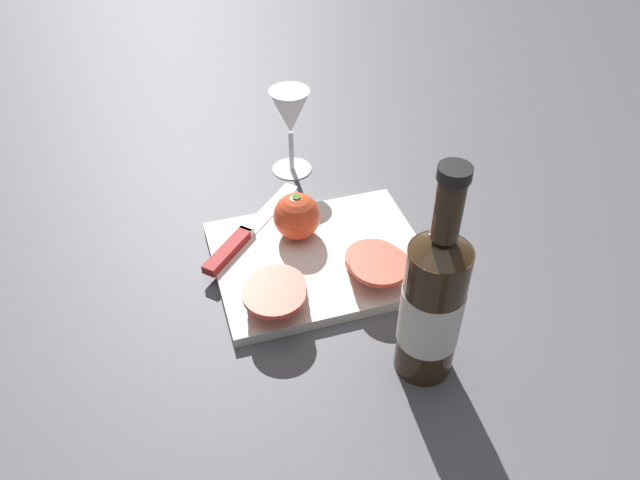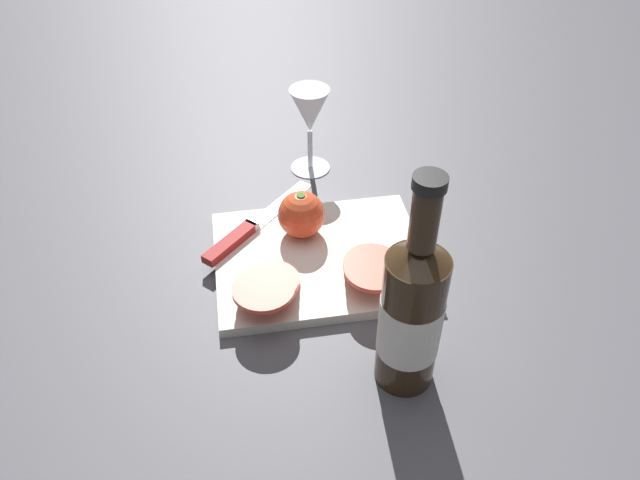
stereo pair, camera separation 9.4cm
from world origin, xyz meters
name	(u,v)px [view 2 (the right image)]	position (x,y,z in m)	size (l,w,h in m)	color
ground_plane	(318,274)	(0.00, 0.00, 0.00)	(3.00, 3.00, 0.00)	#4C4C51
cutting_board	(320,259)	(-0.01, -0.03, 0.01)	(0.32, 0.26, 0.02)	silver
wine_bottle	(411,314)	(-0.08, 0.20, 0.12)	(0.08, 0.08, 0.31)	#332314
wine_glass	(310,115)	(-0.03, -0.29, 0.11)	(0.07, 0.07, 0.16)	silver
whole_tomato	(301,214)	(0.01, -0.08, 0.06)	(0.08, 0.08, 0.08)	#DB4C28
knife	(241,234)	(0.11, -0.09, 0.02)	(0.20, 0.20, 0.01)	silver
tomato_slice_stack_near	(373,267)	(-0.08, 0.03, 0.04)	(0.10, 0.13, 0.04)	#DB4C38
tomato_slice_stack_far	(267,286)	(0.08, 0.05, 0.04)	(0.10, 0.13, 0.04)	#DB4C38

